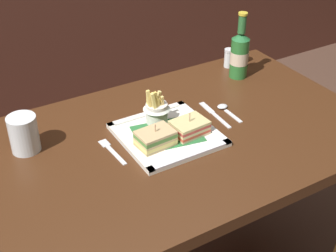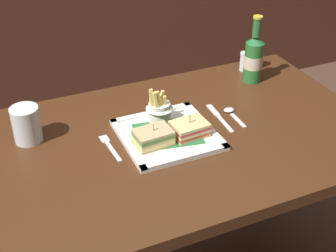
{
  "view_description": "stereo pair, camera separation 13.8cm",
  "coord_description": "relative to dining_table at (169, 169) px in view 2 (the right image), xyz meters",
  "views": [
    {
      "loc": [
        -0.59,
        -0.99,
        1.52
      ],
      "look_at": [
        -0.0,
        0.0,
        0.77
      ],
      "focal_mm": 50.78,
      "sensor_mm": 36.0,
      "label": 1
    },
    {
      "loc": [
        -0.47,
        -1.06,
        1.52
      ],
      "look_at": [
        -0.0,
        0.0,
        0.77
      ],
      "focal_mm": 50.78,
      "sensor_mm": 36.0,
      "label": 2
    }
  ],
  "objects": [
    {
      "name": "dining_table",
      "position": [
        0.0,
        0.0,
        0.0
      ],
      "size": [
        1.26,
        0.74,
        0.73
      ],
      "color": "#432412",
      "rests_on": "ground_plane"
    },
    {
      "name": "square_plate",
      "position": [
        -0.0,
        0.01,
        0.12
      ],
      "size": [
        0.27,
        0.27,
        0.02
      ],
      "color": "white",
      "rests_on": "dining_table"
    },
    {
      "name": "sandwich_half_left",
      "position": [
        -0.06,
        -0.02,
        0.15
      ],
      "size": [
        0.11,
        0.08,
        0.07
      ],
      "color": "tan",
      "rests_on": "square_plate"
    },
    {
      "name": "sandwich_half_right",
      "position": [
        0.06,
        -0.02,
        0.15
      ],
      "size": [
        0.11,
        0.08,
        0.07
      ],
      "color": "#DAB88C",
      "rests_on": "square_plate"
    },
    {
      "name": "fries_cup",
      "position": [
        0.0,
        0.08,
        0.17
      ],
      "size": [
        0.08,
        0.08,
        0.11
      ],
      "color": "silver",
      "rests_on": "square_plate"
    },
    {
      "name": "beer_bottle",
      "position": [
        0.42,
        0.22,
        0.21
      ],
      "size": [
        0.07,
        0.07,
        0.24
      ],
      "color": "#2A6F2F",
      "rests_on": "dining_table"
    },
    {
      "name": "water_glass",
      "position": [
        -0.38,
        0.16,
        0.16
      ],
      "size": [
        0.08,
        0.08,
        0.11
      ],
      "color": "silver",
      "rests_on": "dining_table"
    },
    {
      "name": "fork",
      "position": [
        -0.17,
        0.03,
        0.12
      ],
      "size": [
        0.03,
        0.14,
        0.0
      ],
      "color": "silver",
      "rests_on": "dining_table"
    },
    {
      "name": "knife",
      "position": [
        0.19,
        0.04,
        0.12
      ],
      "size": [
        0.02,
        0.17,
        0.0
      ],
      "color": "silver",
      "rests_on": "dining_table"
    },
    {
      "name": "spoon",
      "position": [
        0.24,
        0.05,
        0.12
      ],
      "size": [
        0.04,
        0.12,
        0.01
      ],
      "color": "silver",
      "rests_on": "dining_table"
    },
    {
      "name": "salt_shaker",
      "position": [
        0.44,
        0.3,
        0.15
      ],
      "size": [
        0.04,
        0.04,
        0.07
      ],
      "color": "silver",
      "rests_on": "dining_table"
    },
    {
      "name": "pepper_shaker",
      "position": [
        0.49,
        0.3,
        0.15
      ],
      "size": [
        0.04,
        0.04,
        0.08
      ],
      "color": "silver",
      "rests_on": "dining_table"
    }
  ]
}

